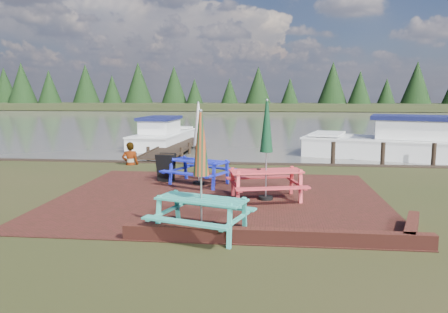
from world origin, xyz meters
name	(u,v)px	position (x,y,z in m)	size (l,w,h in m)	color
ground	(215,207)	(0.00, 0.00, 0.00)	(120.00, 120.00, 0.00)	black
paving	(219,198)	(0.00, 1.00, 0.01)	(9.00, 7.50, 0.02)	#381912
brick_wall	(308,235)	(2.15, -2.42, 0.15)	(6.21, 1.79, 0.30)	#4C1E16
water	(257,120)	(0.00, 37.00, 0.00)	(120.00, 60.00, 0.02)	#4C4A41
far_treeline	(263,91)	(0.00, 66.00, 3.28)	(120.00, 10.00, 8.10)	black
picnic_table_teal	(201,193)	(0.01, -2.20, 0.89)	(2.26, 2.13, 2.55)	teal
picnic_table_red	(266,166)	(1.29, 0.91, 0.95)	(2.32, 2.16, 2.71)	#CF353B
picnic_table_blue	(199,156)	(-0.85, 2.70, 0.91)	(2.41, 2.31, 2.61)	#1821B6
chalkboard	(166,168)	(-1.99, 3.00, 0.48)	(0.61, 0.63, 0.94)	black
jetty	(175,147)	(-3.50, 11.28, 0.11)	(1.76, 9.08, 1.00)	black
boat_jetty	(164,137)	(-4.76, 13.89, 0.38)	(2.74, 6.82, 1.93)	white
boat_near	(397,144)	(7.40, 10.62, 0.47)	(8.78, 5.20, 2.25)	white
person	(130,142)	(-4.26, 6.23, 0.93)	(0.67, 0.44, 1.85)	gray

